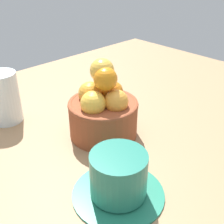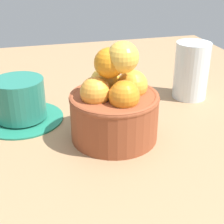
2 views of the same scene
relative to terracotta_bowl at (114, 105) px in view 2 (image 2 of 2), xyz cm
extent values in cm
cube|color=#997551|center=(-0.01, 0.03, -7.58)|extent=(115.24, 87.02, 4.08)
cylinder|color=brown|center=(-0.01, 0.03, -1.96)|extent=(13.33, 13.33, 7.16)
torus|color=brown|center=(-0.01, 0.03, 1.22)|extent=(13.53, 13.53, 1.00)
sphere|color=yellow|center=(2.96, 0.64, 2.62)|extent=(4.71, 4.71, 4.71)
sphere|color=orange|center=(-0.62, 2.99, 2.62)|extent=(4.49, 4.49, 4.49)
sphere|color=orange|center=(-2.97, -0.59, 2.62)|extent=(4.42, 4.42, 4.42)
sphere|color=gold|center=(0.61, -2.94, 2.62)|extent=(4.68, 4.68, 4.68)
sphere|color=orange|center=(0.33, 0.78, 6.59)|extent=(4.39, 4.39, 4.39)
sphere|color=gold|center=(-0.79, -0.98, 7.53)|extent=(4.54, 4.54, 4.54)
cylinder|color=#1F745A|center=(9.61, 13.84, -5.24)|extent=(14.04, 14.04, 0.60)
cylinder|color=#237260|center=(9.61, 13.84, -1.55)|extent=(8.45, 8.45, 6.77)
cylinder|color=silver|center=(11.34, -18.39, -0.10)|extent=(6.57, 6.57, 10.88)
camera|label=1|loc=(32.74, 36.50, 27.08)|focal=46.66mm
camera|label=2|loc=(-44.04, 12.03, 21.43)|focal=53.95mm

